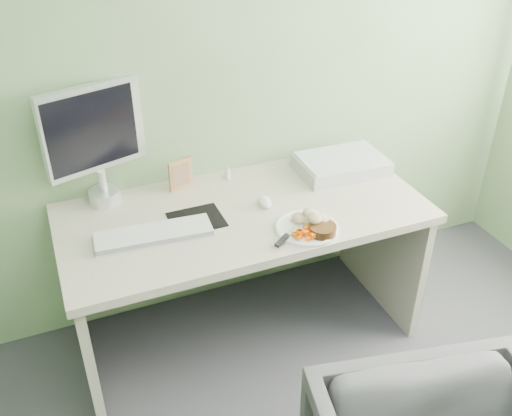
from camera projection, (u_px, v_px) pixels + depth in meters
name	position (u px, v px, depth m)	size (l,w,h in m)	color
wall_back	(211.00, 46.00, 2.46)	(3.50, 3.50, 0.00)	#7FA171
desk	(244.00, 243.00, 2.60)	(1.60, 0.75, 0.73)	beige
plate	(307.00, 228.00, 2.36)	(0.26, 0.26, 0.01)	white
steak	(322.00, 229.00, 2.31)	(0.11, 0.11, 0.04)	black
potato_pile	(312.00, 217.00, 2.37)	(0.12, 0.08, 0.06)	#A3764F
carrot_heap	(304.00, 233.00, 2.28)	(0.07, 0.06, 0.05)	#FF5A05
steak_knife	(286.00, 236.00, 2.28)	(0.19, 0.15, 0.02)	silver
mousepad	(196.00, 219.00, 2.43)	(0.22, 0.20, 0.00)	black
keyboard	(154.00, 234.00, 2.31)	(0.47, 0.14, 0.02)	white
computer_mouse	(265.00, 202.00, 2.52)	(0.05, 0.10, 0.03)	white
photo_frame	(181.00, 174.00, 2.61)	(0.12, 0.01, 0.15)	#AA784F
eyedrop_bottle	(228.00, 173.00, 2.71)	(0.02, 0.02, 0.07)	white
scanner	(341.00, 165.00, 2.78)	(0.42, 0.28, 0.07)	#A7AAAE
monitor	(95.00, 139.00, 2.41)	(0.44, 0.18, 0.54)	silver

